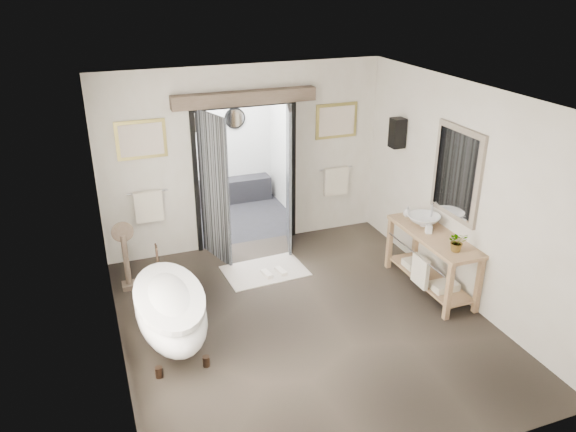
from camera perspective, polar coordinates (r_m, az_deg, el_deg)
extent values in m
plane|color=#4D4237|center=(7.35, 1.69, -10.74)|extent=(5.00, 5.00, 0.00)
cube|color=silver|center=(4.73, 13.72, -12.03)|extent=(4.50, 0.02, 2.90)
cube|color=silver|center=(6.21, -17.76, -3.36)|extent=(0.02, 5.00, 2.90)
cube|color=silver|center=(7.73, 17.46, 2.06)|extent=(0.02, 5.00, 2.90)
cube|color=silver|center=(8.57, -14.22, 4.56)|extent=(1.45, 0.02, 2.90)
cube|color=silver|center=(9.37, 4.65, 6.85)|extent=(1.45, 0.02, 2.90)
cube|color=silver|center=(8.56, -4.63, 13.17)|extent=(1.60, 0.02, 0.60)
cube|color=silver|center=(6.19, 2.01, 11.97)|extent=(4.50, 5.00, 0.02)
cube|color=white|center=(5.73, -16.68, -6.77)|extent=(0.02, 2.20, 2.70)
cube|color=gray|center=(7.75, 16.80, 4.19)|extent=(0.05, 0.95, 1.25)
cube|color=silver|center=(7.73, 16.62, 4.17)|extent=(0.01, 0.80, 1.10)
cube|color=black|center=(8.72, 11.06, 8.29)|extent=(0.20, 0.20, 0.45)
sphere|color=#FFCC8C|center=(8.72, 11.06, 8.29)|extent=(0.10, 0.10, 0.10)
cube|color=#222229|center=(10.27, -5.74, -0.25)|extent=(2.20, 2.00, 0.01)
cube|color=silver|center=(9.53, -6.36, 13.58)|extent=(2.20, 2.00, 0.02)
cube|color=white|center=(10.76, -7.44, 7.86)|extent=(2.20, 0.02, 2.50)
cube|color=white|center=(9.62, -12.39, 5.59)|extent=(0.02, 2.00, 2.50)
cube|color=white|center=(10.15, 0.01, 7.08)|extent=(0.02, 2.00, 2.50)
cube|color=#222229|center=(10.92, -6.94, 2.44)|extent=(2.00, 0.35, 0.45)
cylinder|color=silver|center=(10.56, -9.64, 9.39)|extent=(0.40, 0.03, 0.40)
cylinder|color=silver|center=(10.74, -5.40, 9.85)|extent=(0.40, 0.03, 0.40)
cube|color=black|center=(8.77, -9.34, 3.34)|extent=(0.07, 0.10, 2.30)
cube|color=black|center=(9.19, 0.47, 4.62)|extent=(0.07, 0.10, 2.30)
cube|color=black|center=(8.62, -4.56, 11.22)|extent=(1.67, 0.10, 0.07)
cube|color=black|center=(8.48, -7.52, 2.75)|extent=(0.27, 0.78, 2.30)
cube|color=black|center=(8.81, 0.08, 3.77)|extent=(0.27, 0.78, 2.30)
cube|color=brown|center=(8.50, -4.39, 11.87)|extent=(2.20, 0.20, 0.20)
cube|color=tan|center=(8.41, -14.69, 7.52)|extent=(0.72, 0.03, 0.57)
cube|color=beige|center=(8.40, -14.68, 7.49)|extent=(0.62, 0.01, 0.47)
cube|color=tan|center=(9.23, 4.94, 9.62)|extent=(0.72, 0.03, 0.57)
cube|color=beige|center=(9.22, 4.98, 9.60)|extent=(0.62, 0.01, 0.47)
cylinder|color=silver|center=(8.62, -14.12, 2.35)|extent=(0.60, 0.02, 0.02)
cube|color=#F5E9C8|center=(8.68, -13.96, 0.96)|extent=(0.42, 0.08, 0.48)
cylinder|color=silver|center=(9.43, 4.87, 4.85)|extent=(0.60, 0.02, 0.02)
cube|color=#F5E9C8|center=(9.48, 4.88, 3.55)|extent=(0.42, 0.08, 0.48)
cylinder|color=#39281C|center=(6.62, -12.98, -15.20)|extent=(0.09, 0.09, 0.13)
cylinder|color=#39281C|center=(6.68, -8.30, -14.39)|extent=(0.09, 0.09, 0.13)
cylinder|color=#39281C|center=(7.67, -14.47, -9.39)|extent=(0.09, 0.09, 0.13)
cylinder|color=#39281C|center=(7.72, -10.49, -8.75)|extent=(0.09, 0.09, 0.13)
ellipsoid|color=white|center=(6.96, -11.87, -9.35)|extent=(0.82, 1.82, 0.58)
cylinder|color=#39281C|center=(7.51, -13.18, -3.76)|extent=(0.03, 0.03, 0.24)
cube|color=tan|center=(7.47, 16.03, -7.29)|extent=(0.07, 0.07, 0.85)
cube|color=tan|center=(7.73, 18.81, -6.55)|extent=(0.07, 0.07, 0.85)
cube|color=tan|center=(8.54, 10.29, -2.62)|extent=(0.07, 0.07, 0.85)
cube|color=tan|center=(8.77, 12.88, -2.12)|extent=(0.07, 0.07, 0.85)
cube|color=tan|center=(7.93, 14.61, -1.95)|extent=(0.55, 1.60, 0.05)
cube|color=tan|center=(8.23, 14.14, -6.13)|extent=(0.45, 1.50, 0.03)
cylinder|color=silver|center=(7.89, 12.83, -3.74)|extent=(0.02, 1.40, 0.02)
cube|color=#F5E9C8|center=(7.87, 13.29, -5.50)|extent=(0.06, 0.34, 0.42)
cube|color=#F5E9C8|center=(7.96, 15.59, -6.86)|extent=(0.35, 0.25, 0.10)
cube|color=#F5E9C8|center=(8.45, 12.87, -4.66)|extent=(0.35, 0.25, 0.10)
cube|color=brown|center=(8.37, -15.80, -6.79)|extent=(0.20, 0.20, 0.07)
cylinder|color=brown|center=(8.17, -16.12, -4.30)|extent=(0.08, 0.08, 0.76)
cylinder|color=silver|center=(8.01, -16.48, -1.53)|extent=(0.27, 0.02, 0.27)
cylinder|color=brown|center=(7.99, -16.47, -1.57)|extent=(0.30, 0.01, 0.30)
cube|color=beige|center=(8.48, -2.35, -5.59)|extent=(1.24, 0.86, 0.01)
cube|color=white|center=(8.35, -2.17, -5.87)|extent=(0.13, 0.25, 0.05)
cube|color=white|center=(8.41, -0.73, -5.61)|extent=(0.13, 0.25, 0.05)
imported|color=white|center=(8.11, 13.62, -0.45)|extent=(0.61, 0.61, 0.16)
imported|color=gray|center=(7.48, 16.83, -2.50)|extent=(0.30, 0.28, 0.27)
imported|color=gray|center=(7.89, 14.13, -1.10)|extent=(0.10, 0.11, 0.18)
imported|color=gray|center=(8.36, 12.04, 0.46)|extent=(0.13, 0.13, 0.16)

